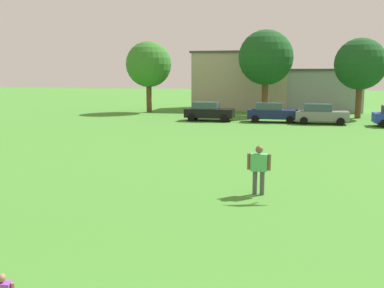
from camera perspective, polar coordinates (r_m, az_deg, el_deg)
ground_plane at (r=33.84m, az=8.12°, el=1.42°), size 160.00×160.00×0.00m
adult_bystander at (r=16.64m, az=8.25°, el=-2.67°), size 0.85×0.34×1.78m
parked_car_black_0 at (r=41.36m, az=2.05°, el=4.06°), size 4.30×2.02×1.68m
parked_car_navy_1 at (r=40.91m, az=9.83°, el=3.88°), size 4.30×2.02×1.68m
parked_car_gray_2 at (r=40.41m, az=15.58°, el=3.62°), size 4.30×2.02×1.68m
tree_far_left at (r=50.16m, az=-5.38°, el=9.73°), size 4.85×4.85×7.55m
tree_left at (r=47.01m, az=9.08°, el=10.45°), size 5.42×5.42×8.45m
tree_center_left at (r=46.23m, az=20.05°, el=9.22°), size 4.78×4.78×7.45m
house_left at (r=54.65m, az=6.16°, el=7.79°), size 11.00×6.85×6.63m
house_right at (r=54.36m, az=15.07°, el=6.49°), size 9.85×6.54×4.65m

